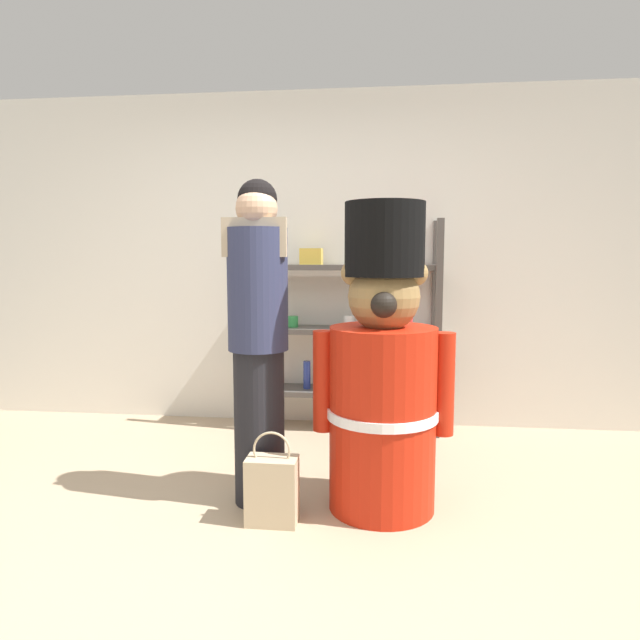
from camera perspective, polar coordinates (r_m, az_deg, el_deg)
The scene contains 6 objects.
ground_plane at distance 2.69m, azimuth -7.59°, elevation -23.22°, with size 6.40×6.40×0.00m, color tan.
back_wall at distance 4.50m, azimuth -0.97°, elevation 6.11°, with size 6.40×0.12×2.60m, color silver.
merchandise_shelf at distance 4.28m, azimuth 3.01°, elevation -0.52°, with size 1.36×0.35×1.60m.
teddy_bear_guard at distance 2.94m, azimuth 6.42°, elevation -5.89°, with size 0.73×0.58×1.60m.
person_shopper at distance 2.98m, azimuth -6.31°, elevation -1.57°, with size 0.33×0.32×1.73m.
shopping_bag at distance 2.92m, azimuth -4.90°, elevation -16.79°, with size 0.25×0.15×0.47m.
Camera 1 is at (0.59, -2.26, 1.33)m, focal length 31.44 mm.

